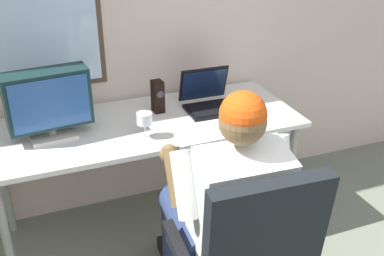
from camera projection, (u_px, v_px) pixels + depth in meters
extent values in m
cylinder|color=#929A8E|center=(7.00, 241.00, 2.30)|extent=(0.04, 0.04, 0.71)
cylinder|color=#929A8E|center=(290.00, 177.00, 2.83)|extent=(0.04, 0.04, 0.71)
cylinder|color=#929A8E|center=(4.00, 182.00, 2.78)|extent=(0.04, 0.04, 0.71)
cylinder|color=#929A8E|center=(246.00, 136.00, 3.30)|extent=(0.04, 0.04, 0.71)
cube|color=silver|center=(145.00, 124.00, 2.64)|extent=(1.74, 0.70, 0.03)
cube|color=black|center=(266.00, 238.00, 1.74)|extent=(0.49, 0.14, 0.52)
cube|color=black|center=(296.00, 221.00, 2.08)|extent=(0.07, 0.36, 0.02)
cube|color=black|center=(179.00, 248.00, 1.93)|extent=(0.07, 0.36, 0.02)
cylinder|color=navy|center=(247.00, 210.00, 2.32)|extent=(0.18, 0.48, 0.15)
cylinder|color=navy|center=(227.00, 221.00, 2.63)|extent=(0.12, 0.12, 0.48)
cube|color=black|center=(222.00, 242.00, 2.77)|extent=(0.11, 0.25, 0.08)
cylinder|color=navy|center=(186.00, 223.00, 2.23)|extent=(0.18, 0.48, 0.15)
cylinder|color=navy|center=(173.00, 232.00, 2.54)|extent=(0.12, 0.12, 0.48)
cube|color=black|center=(171.00, 253.00, 2.68)|extent=(0.11, 0.25, 0.08)
cube|color=silver|center=(238.00, 202.00, 1.96)|extent=(0.40, 0.33, 0.53)
sphere|color=brown|center=(243.00, 121.00, 1.80)|extent=(0.19, 0.19, 0.19)
sphere|color=#CF4911|center=(243.00, 114.00, 1.78)|extent=(0.19, 0.19, 0.19)
cylinder|color=silver|center=(281.00, 167.00, 2.02)|extent=(0.10, 0.19, 0.29)
cylinder|color=brown|center=(270.00, 183.00, 2.16)|extent=(0.08, 0.09, 0.26)
sphere|color=brown|center=(266.00, 183.00, 2.21)|extent=(0.09, 0.09, 0.09)
cylinder|color=silver|center=(185.00, 185.00, 1.90)|extent=(0.10, 0.21, 0.29)
cylinder|color=brown|center=(175.00, 177.00, 2.04)|extent=(0.09, 0.20, 0.26)
sphere|color=brown|center=(169.00, 154.00, 2.09)|extent=(0.09, 0.09, 0.09)
cube|color=beige|center=(53.00, 134.00, 2.47)|extent=(0.25, 0.21, 0.02)
cylinder|color=beige|center=(52.00, 129.00, 2.46)|extent=(0.04, 0.04, 0.05)
cube|color=#12292A|center=(48.00, 99.00, 2.38)|extent=(0.44, 0.19, 0.30)
cube|color=#264C8C|center=(51.00, 104.00, 2.32)|extent=(0.38, 0.04, 0.26)
cube|color=black|center=(212.00, 109.00, 2.76)|extent=(0.30, 0.23, 0.02)
cube|color=black|center=(212.00, 108.00, 2.76)|extent=(0.27, 0.20, 0.00)
cube|color=black|center=(203.00, 83.00, 2.83)|extent=(0.30, 0.08, 0.21)
cube|color=#0F1933|center=(204.00, 84.00, 2.82)|extent=(0.28, 0.06, 0.19)
cylinder|color=silver|center=(145.00, 137.00, 2.46)|extent=(0.07, 0.07, 0.00)
cylinder|color=silver|center=(145.00, 130.00, 2.45)|extent=(0.01, 0.01, 0.07)
cylinder|color=silver|center=(144.00, 118.00, 2.42)|extent=(0.08, 0.08, 0.06)
cylinder|color=maroon|center=(145.00, 121.00, 2.42)|extent=(0.08, 0.08, 0.03)
cube|color=black|center=(158.00, 96.00, 2.71)|extent=(0.07, 0.08, 0.19)
cylinder|color=#333338|center=(160.00, 94.00, 2.67)|extent=(0.04, 0.01, 0.04)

